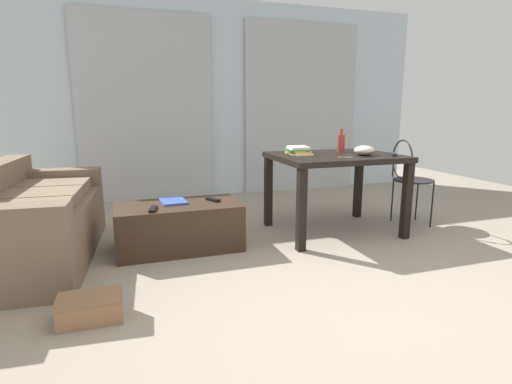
{
  "coord_description": "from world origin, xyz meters",
  "views": [
    {
      "loc": [
        -1.4,
        -1.87,
        1.19
      ],
      "look_at": [
        -0.24,
        1.6,
        0.42
      ],
      "focal_mm": 28.07,
      "sensor_mm": 36.0,
      "label": 1
    }
  ],
  "objects_px": {
    "couch": "(30,222)",
    "shoebox": "(91,308)",
    "scissors": "(343,157)",
    "coffee_table": "(179,226)",
    "tv_remote_primary": "(213,200)",
    "craft_table": "(335,165)",
    "tv_remote_on_table": "(393,154)",
    "bowl": "(364,150)",
    "wire_chair": "(408,172)",
    "bottle_near": "(341,143)",
    "book_stack": "(298,151)",
    "tv_remote_secondary": "(153,209)",
    "magazine": "(173,201)"
  },
  "relations": [
    {
      "from": "tv_remote_on_table",
      "to": "tv_remote_secondary",
      "type": "relative_size",
      "value": 0.93
    },
    {
      "from": "bowl",
      "to": "tv_remote_secondary",
      "type": "height_order",
      "value": "bowl"
    },
    {
      "from": "coffee_table",
      "to": "wire_chair",
      "type": "distance_m",
      "value": 2.35
    },
    {
      "from": "wire_chair",
      "to": "tv_remote_on_table",
      "type": "bearing_deg",
      "value": -147.79
    },
    {
      "from": "coffee_table",
      "to": "scissors",
      "type": "xyz_separation_m",
      "value": [
        1.43,
        -0.23,
        0.56
      ]
    },
    {
      "from": "wire_chair",
      "to": "tv_remote_secondary",
      "type": "distance_m",
      "value": 2.54
    },
    {
      "from": "tv_remote_on_table",
      "to": "couch",
      "type": "bearing_deg",
      "value": -158.42
    },
    {
      "from": "tv_remote_on_table",
      "to": "tv_remote_primary",
      "type": "bearing_deg",
      "value": -161.32
    },
    {
      "from": "coffee_table",
      "to": "wire_chair",
      "type": "relative_size",
      "value": 1.18
    },
    {
      "from": "couch",
      "to": "coffee_table",
      "type": "distance_m",
      "value": 1.14
    },
    {
      "from": "tv_remote_primary",
      "to": "shoebox",
      "type": "distance_m",
      "value": 1.46
    },
    {
      "from": "shoebox",
      "to": "craft_table",
      "type": "bearing_deg",
      "value": 26.26
    },
    {
      "from": "couch",
      "to": "tv_remote_on_table",
      "type": "relative_size",
      "value": 10.67
    },
    {
      "from": "couch",
      "to": "craft_table",
      "type": "distance_m",
      "value": 2.65
    },
    {
      "from": "shoebox",
      "to": "scissors",
      "type": "bearing_deg",
      "value": 21.37
    },
    {
      "from": "coffee_table",
      "to": "craft_table",
      "type": "xyz_separation_m",
      "value": [
        1.49,
        0.02,
        0.46
      ]
    },
    {
      "from": "tv_remote_on_table",
      "to": "shoebox",
      "type": "distance_m",
      "value": 2.8
    },
    {
      "from": "tv_remote_primary",
      "to": "shoebox",
      "type": "height_order",
      "value": "tv_remote_primary"
    },
    {
      "from": "tv_remote_primary",
      "to": "wire_chair",
      "type": "bearing_deg",
      "value": -28.53
    },
    {
      "from": "coffee_table",
      "to": "tv_remote_primary",
      "type": "distance_m",
      "value": 0.37
    },
    {
      "from": "book_stack",
      "to": "coffee_table",
      "type": "bearing_deg",
      "value": -173.91
    },
    {
      "from": "wire_chair",
      "to": "book_stack",
      "type": "height_order",
      "value": "wire_chair"
    },
    {
      "from": "bowl",
      "to": "tv_remote_secondary",
      "type": "relative_size",
      "value": 1.08
    },
    {
      "from": "coffee_table",
      "to": "scissors",
      "type": "relative_size",
      "value": 8.4
    },
    {
      "from": "wire_chair",
      "to": "bottle_near",
      "type": "height_order",
      "value": "bottle_near"
    },
    {
      "from": "scissors",
      "to": "tv_remote_primary",
      "type": "xyz_separation_m",
      "value": [
        -1.13,
        0.24,
        -0.36
      ]
    },
    {
      "from": "couch",
      "to": "shoebox",
      "type": "xyz_separation_m",
      "value": [
        0.49,
        -1.13,
        -0.24
      ]
    },
    {
      "from": "wire_chair",
      "to": "bottle_near",
      "type": "distance_m",
      "value": 0.76
    },
    {
      "from": "bowl",
      "to": "shoebox",
      "type": "bearing_deg",
      "value": -158.99
    },
    {
      "from": "wire_chair",
      "to": "bowl",
      "type": "bearing_deg",
      "value": -167.99
    },
    {
      "from": "bowl",
      "to": "tv_remote_primary",
      "type": "distance_m",
      "value": 1.46
    },
    {
      "from": "coffee_table",
      "to": "scissors",
      "type": "distance_m",
      "value": 1.56
    },
    {
      "from": "craft_table",
      "to": "bottle_near",
      "type": "height_order",
      "value": "bottle_near"
    },
    {
      "from": "wire_chair",
      "to": "tv_remote_on_table",
      "type": "relative_size",
      "value": 5.34
    },
    {
      "from": "couch",
      "to": "book_stack",
      "type": "height_order",
      "value": "book_stack"
    },
    {
      "from": "couch",
      "to": "scissors",
      "type": "relative_size",
      "value": 14.28
    },
    {
      "from": "tv_remote_secondary",
      "to": "scissors",
      "type": "bearing_deg",
      "value": 9.82
    },
    {
      "from": "bowl",
      "to": "book_stack",
      "type": "height_order",
      "value": "bowl"
    },
    {
      "from": "bowl",
      "to": "tv_remote_on_table",
      "type": "relative_size",
      "value": 1.15
    },
    {
      "from": "craft_table",
      "to": "tv_remote_secondary",
      "type": "bearing_deg",
      "value": -174.55
    },
    {
      "from": "craft_table",
      "to": "bowl",
      "type": "height_order",
      "value": "bowl"
    },
    {
      "from": "tv_remote_primary",
      "to": "magazine",
      "type": "height_order",
      "value": "tv_remote_primary"
    },
    {
      "from": "bowl",
      "to": "shoebox",
      "type": "distance_m",
      "value": 2.62
    },
    {
      "from": "wire_chair",
      "to": "tv_remote_secondary",
      "type": "bearing_deg",
      "value": -176.79
    },
    {
      "from": "coffee_table",
      "to": "magazine",
      "type": "bearing_deg",
      "value": 109.06
    },
    {
      "from": "wire_chair",
      "to": "tv_remote_primary",
      "type": "bearing_deg",
      "value": 179.32
    },
    {
      "from": "wire_chair",
      "to": "couch",
      "type": "bearing_deg",
      "value": 178.41
    },
    {
      "from": "craft_table",
      "to": "tv_remote_on_table",
      "type": "bearing_deg",
      "value": -30.05
    },
    {
      "from": "scissors",
      "to": "magazine",
      "type": "height_order",
      "value": "scissors"
    },
    {
      "from": "bowl",
      "to": "scissors",
      "type": "xyz_separation_m",
      "value": [
        -0.27,
        -0.09,
        -0.04
      ]
    }
  ]
}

